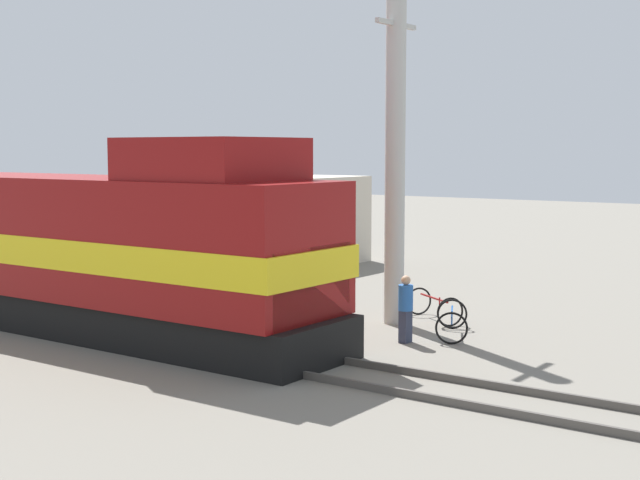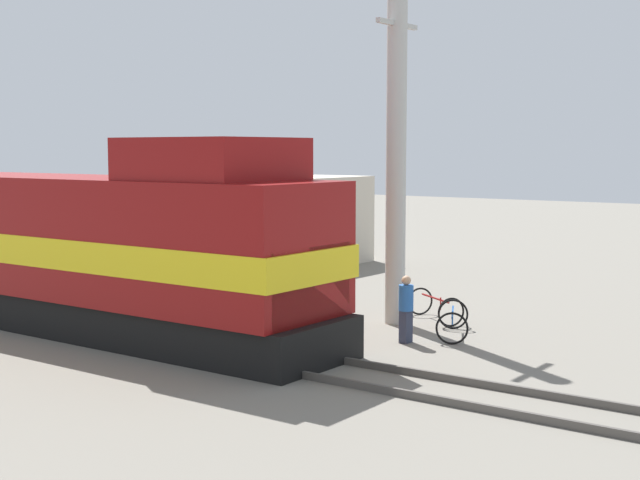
# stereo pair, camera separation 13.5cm
# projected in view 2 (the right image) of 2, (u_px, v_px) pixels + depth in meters

# --- Properties ---
(ground_plane) EXTENTS (120.00, 120.00, 0.00)m
(ground_plane) POSITION_uv_depth(u_px,v_px,m) (197.00, 348.00, 19.98)
(ground_plane) COLOR slate
(rail_near) EXTENTS (0.08, 39.34, 0.15)m
(rail_near) POSITION_uv_depth(u_px,v_px,m) (174.00, 351.00, 19.40)
(rail_near) COLOR #4C4742
(rail_near) RESTS_ON ground_plane
(rail_far) EXTENTS (0.08, 39.34, 0.15)m
(rail_far) POSITION_uv_depth(u_px,v_px,m) (218.00, 339.00, 20.55)
(rail_far) COLOR #4C4742
(rail_far) RESTS_ON ground_plane
(locomotive) EXTENTS (3.12, 15.14, 4.70)m
(locomotive) POSITION_uv_depth(u_px,v_px,m) (90.00, 249.00, 21.87)
(locomotive) COLOR black
(locomotive) RESTS_ON ground_plane
(utility_pole) EXTENTS (1.80, 0.51, 8.57)m
(utility_pole) POSITION_uv_depth(u_px,v_px,m) (396.00, 154.00, 22.41)
(utility_pole) COLOR #B2B2AD
(utility_pole) RESTS_ON ground_plane
(vendor_umbrella) EXTENTS (2.47, 2.47, 2.28)m
(vendor_umbrella) POSITION_uv_depth(u_px,v_px,m) (257.00, 240.00, 24.03)
(vendor_umbrella) COLOR #4C4C4C
(vendor_umbrella) RESTS_ON ground_plane
(billboard_sign) EXTENTS (1.84, 0.12, 3.95)m
(billboard_sign) POSITION_uv_depth(u_px,v_px,m) (181.00, 203.00, 25.60)
(billboard_sign) COLOR #595959
(billboard_sign) RESTS_ON ground_plane
(shrub_cluster) EXTENTS (0.86, 0.86, 0.86)m
(shrub_cluster) POSITION_uv_depth(u_px,v_px,m) (266.00, 290.00, 25.55)
(shrub_cluster) COLOR #2D722D
(shrub_cluster) RESTS_ON ground_plane
(person_bystander) EXTENTS (0.34, 0.34, 1.57)m
(person_bystander) POSITION_uv_depth(u_px,v_px,m) (406.00, 307.00, 20.47)
(person_bystander) COLOR #2D3347
(person_bystander) RESTS_ON ground_plane
(bicycle) EXTENTS (1.98, 1.50, 0.75)m
(bicycle) POSITION_uv_depth(u_px,v_px,m) (453.00, 321.00, 21.18)
(bicycle) COLOR black
(bicycle) RESTS_ON ground_plane
(bicycle_spare) EXTENTS (1.61, 1.89, 0.75)m
(bicycle_spare) POSITION_uv_depth(u_px,v_px,m) (435.00, 306.00, 23.15)
(bicycle_spare) COLOR black
(bicycle_spare) RESTS_ON ground_plane
(building_block_distant) EXTENTS (5.87, 6.76, 3.40)m
(building_block_distant) POSITION_uv_depth(u_px,v_px,m) (262.00, 219.00, 35.08)
(building_block_distant) COLOR beige
(building_block_distant) RESTS_ON ground_plane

